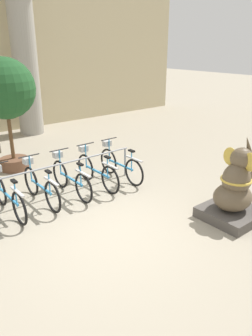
% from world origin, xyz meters
% --- Properties ---
extents(ground_plane, '(60.00, 60.00, 0.00)m').
position_xyz_m(ground_plane, '(0.00, 0.00, 0.00)').
color(ground_plane, '#9E937F').
extents(column_right, '(1.11, 1.11, 5.16)m').
position_xyz_m(column_right, '(1.79, 7.60, 2.62)').
color(column_right, gray).
rests_on(column_right, ground_plane).
extents(bike_rack, '(5.64, 0.05, 0.77)m').
position_xyz_m(bike_rack, '(-0.90, 1.95, 0.64)').
color(bike_rack, gray).
rests_on(bike_rack, ground_plane).
extents(bicycle_3, '(0.48, 1.73, 0.98)m').
position_xyz_m(bicycle_3, '(-1.26, 1.83, 0.40)').
color(bicycle_3, black).
rests_on(bicycle_3, ground_plane).
extents(bicycle_4, '(0.48, 1.73, 0.98)m').
position_xyz_m(bicycle_4, '(-0.54, 1.88, 0.40)').
color(bicycle_4, black).
rests_on(bicycle_4, ground_plane).
extents(bicycle_5, '(0.48, 1.73, 0.98)m').
position_xyz_m(bicycle_5, '(0.18, 1.84, 0.40)').
color(bicycle_5, black).
rests_on(bicycle_5, ground_plane).
extents(bicycle_6, '(0.48, 1.73, 0.98)m').
position_xyz_m(bicycle_6, '(0.90, 1.85, 0.40)').
color(bicycle_6, black).
rests_on(bicycle_6, ground_plane).
extents(bicycle_7, '(0.48, 1.73, 0.98)m').
position_xyz_m(bicycle_7, '(1.62, 1.85, 0.40)').
color(bicycle_7, black).
rests_on(bicycle_7, ground_plane).
extents(elephant_statue, '(1.05, 1.05, 1.69)m').
position_xyz_m(elephant_statue, '(2.12, -1.14, 0.57)').
color(elephant_statue, '#4C4742').
rests_on(elephant_statue, ground_plane).
extents(potted_tree, '(1.57, 1.57, 2.98)m').
position_xyz_m(potted_tree, '(-0.22, 4.25, 2.10)').
color(potted_tree, brown).
rests_on(potted_tree, ground_plane).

